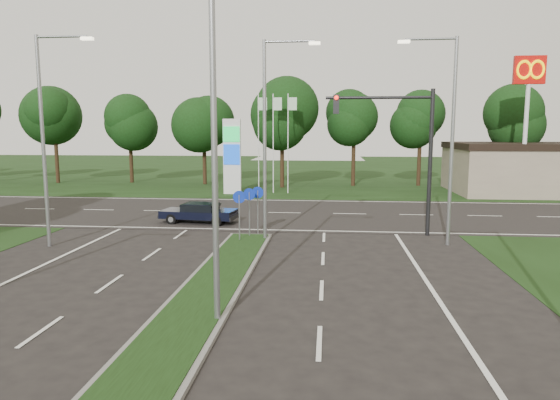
{
  "coord_description": "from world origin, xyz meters",
  "views": [
    {
      "loc": [
        3.66,
        -6.36,
        5.02
      ],
      "look_at": [
        1.69,
        13.97,
        2.2
      ],
      "focal_mm": 32.0,
      "sensor_mm": 36.0,
      "label": 1
    }
  ],
  "objects": [
    {
      "name": "verge_far",
      "position": [
        0.0,
        55.0,
        0.0
      ],
      "size": [
        160.0,
        50.0,
        0.02
      ],
      "primitive_type": "cube",
      "color": "black",
      "rests_on": "ground"
    },
    {
      "name": "cross_road",
      "position": [
        0.0,
        24.0,
        0.0
      ],
      "size": [
        160.0,
        12.0,
        0.02
      ],
      "primitive_type": "cube",
      "color": "black",
      "rests_on": "ground"
    },
    {
      "name": "median_kerb",
      "position": [
        0.0,
        4.0,
        0.06
      ],
      "size": [
        2.0,
        26.0,
        0.12
      ],
      "primitive_type": "cube",
      "color": "slate",
      "rests_on": "ground"
    },
    {
      "name": "commercial_building",
      "position": [
        22.0,
        36.0,
        2.0
      ],
      "size": [
        16.0,
        9.0,
        4.0
      ],
      "primitive_type": "cube",
      "color": "gray",
      "rests_on": "ground"
    },
    {
      "name": "streetlight_median_near",
      "position": [
        1.0,
        6.0,
        5.08
      ],
      "size": [
        2.53,
        0.22,
        9.0
      ],
      "color": "gray",
      "rests_on": "ground"
    },
    {
      "name": "streetlight_median_far",
      "position": [
        1.0,
        16.0,
        5.08
      ],
      "size": [
        2.53,
        0.22,
        9.0
      ],
      "color": "gray",
      "rests_on": "ground"
    },
    {
      "name": "streetlight_left_far",
      "position": [
        -8.3,
        14.0,
        5.08
      ],
      "size": [
        2.53,
        0.22,
        9.0
      ],
      "color": "gray",
      "rests_on": "ground"
    },
    {
      "name": "streetlight_right_far",
      "position": [
        8.8,
        16.0,
        5.08
      ],
      "size": [
        2.53,
        0.22,
        9.0
      ],
      "rotation": [
        0.0,
        0.0,
        3.14
      ],
      "color": "gray",
      "rests_on": "ground"
    },
    {
      "name": "traffic_signal",
      "position": [
        7.19,
        18.0,
        4.65
      ],
      "size": [
        5.1,
        0.42,
        7.0
      ],
      "color": "black",
      "rests_on": "ground"
    },
    {
      "name": "median_signs",
      "position": [
        0.0,
        16.4,
        1.71
      ],
      "size": [
        1.16,
        1.76,
        2.38
      ],
      "color": "gray",
      "rests_on": "ground"
    },
    {
      "name": "gas_pylon",
      "position": [
        -3.79,
        33.05,
        3.2
      ],
      "size": [
        5.8,
        1.26,
        8.0
      ],
      "color": "silver",
      "rests_on": "ground"
    },
    {
      "name": "mcdonalds_sign",
      "position": [
        18.0,
        31.97,
        7.99
      ],
      "size": [
        2.2,
        0.47,
        10.4
      ],
      "color": "silver",
      "rests_on": "ground"
    },
    {
      "name": "treeline_far",
      "position": [
        0.1,
        39.93,
        6.83
      ],
      "size": [
        6.0,
        6.0,
        9.9
      ],
      "color": "black",
      "rests_on": "ground"
    },
    {
      "name": "navy_sedan",
      "position": [
        -3.38,
        20.17,
        0.6
      ],
      "size": [
        4.21,
        2.13,
        1.11
      ],
      "rotation": [
        0.0,
        0.0,
        1.45
      ],
      "color": "black",
      "rests_on": "ground"
    }
  ]
}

